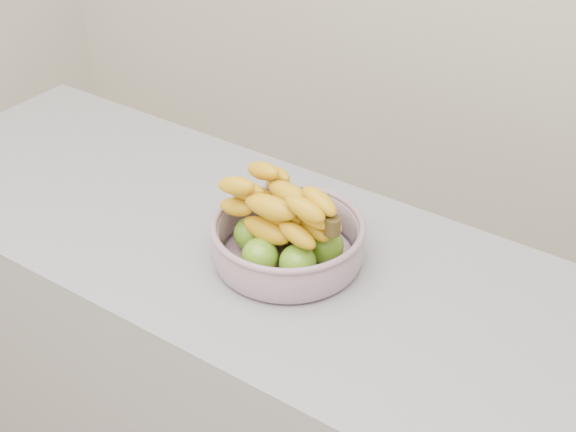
% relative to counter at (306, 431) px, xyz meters
% --- Properties ---
extents(counter, '(2.00, 0.60, 0.90)m').
position_rel_counter_xyz_m(counter, '(0.00, 0.00, 0.00)').
color(counter, '#93939A').
rests_on(counter, ground).
extents(fruit_bowl, '(0.29, 0.29, 0.17)m').
position_rel_counter_xyz_m(fruit_bowl, '(-0.05, -0.00, 0.51)').
color(fruit_bowl, '#AAB3CC').
rests_on(fruit_bowl, counter).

